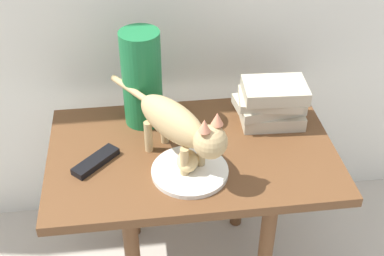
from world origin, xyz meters
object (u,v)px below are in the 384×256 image
at_px(book_stack, 272,103).
at_px(tv_remote, 96,161).
at_px(side_table, 192,169).
at_px(bread_roll, 188,161).
at_px(cat, 179,126).
at_px(plate, 190,171).
at_px(green_vase, 142,78).

relative_size(book_stack, tv_remote, 1.45).
height_order(side_table, book_stack, book_stack).
height_order(bread_roll, cat, cat).
bearing_deg(plate, side_table, 79.59).
xyz_separation_m(cat, book_stack, (0.30, 0.17, -0.06)).
height_order(side_table, tv_remote, tv_remote).
height_order(side_table, bread_roll, bread_roll).
bearing_deg(bread_roll, book_stack, 35.63).
bearing_deg(book_stack, bread_roll, -144.37).
relative_size(plate, book_stack, 0.99).
bearing_deg(plate, book_stack, 37.07).
height_order(cat, green_vase, green_vase).
relative_size(side_table, green_vase, 2.76).
bearing_deg(plate, green_vase, 112.44).
bearing_deg(tv_remote, bread_roll, -59.51).
distance_m(plate, green_vase, 0.33).
bearing_deg(side_table, green_vase, 127.62).
distance_m(bread_roll, cat, 0.10).
bearing_deg(tv_remote, book_stack, -30.68).
relative_size(cat, tv_remote, 2.73).
relative_size(side_table, plate, 3.92).
bearing_deg(bread_roll, green_vase, 111.91).
relative_size(plate, tv_remote, 1.44).
bearing_deg(green_vase, tv_remote, -126.73).
xyz_separation_m(cat, green_vase, (-0.09, 0.22, 0.02)).
distance_m(green_vase, tv_remote, 0.29).
xyz_separation_m(bread_roll, tv_remote, (-0.26, 0.07, -0.03)).
distance_m(side_table, tv_remote, 0.29).
bearing_deg(plate, tv_remote, 164.59).
relative_size(side_table, tv_remote, 5.64).
xyz_separation_m(book_stack, tv_remote, (-0.54, -0.14, -0.06)).
bearing_deg(tv_remote, cat, -51.25).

